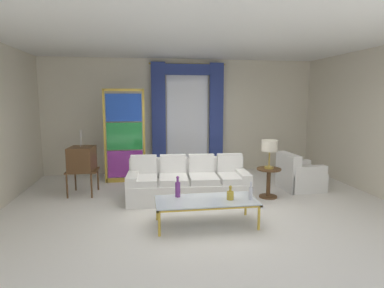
# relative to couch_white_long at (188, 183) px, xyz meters

# --- Properties ---
(ground_plane) EXTENTS (16.00, 16.00, 0.00)m
(ground_plane) POSITION_rel_couch_white_long_xyz_m (0.19, -0.58, -0.31)
(ground_plane) COLOR white
(wall_rear) EXTENTS (8.00, 0.12, 3.00)m
(wall_rear) POSITION_rel_couch_white_long_xyz_m (0.19, 2.48, 1.19)
(wall_rear) COLOR beige
(wall_rear) RESTS_ON ground
(wall_right) EXTENTS (0.12, 7.00, 3.00)m
(wall_right) POSITION_rel_couch_white_long_xyz_m (3.85, 0.02, 1.19)
(wall_right) COLOR beige
(wall_right) RESTS_ON ground
(ceiling_slab) EXTENTS (8.00, 7.60, 0.04)m
(ceiling_slab) POSITION_rel_couch_white_long_xyz_m (0.19, 0.22, 2.71)
(ceiling_slab) COLOR white
(curtained_window) EXTENTS (2.00, 0.17, 2.70)m
(curtained_window) POSITION_rel_couch_white_long_xyz_m (0.33, 2.31, 1.44)
(curtained_window) COLOR white
(curtained_window) RESTS_ON ground
(couch_white_long) EXTENTS (2.39, 1.06, 0.86)m
(couch_white_long) POSITION_rel_couch_white_long_xyz_m (0.00, 0.00, 0.00)
(couch_white_long) COLOR white
(couch_white_long) RESTS_ON ground
(coffee_table) EXTENTS (1.58, 0.71, 0.41)m
(coffee_table) POSITION_rel_couch_white_long_xyz_m (0.09, -1.37, 0.07)
(coffee_table) COLOR silver
(coffee_table) RESTS_ON ground
(bottle_blue_decanter) EXTENTS (0.07, 0.07, 0.29)m
(bottle_blue_decanter) POSITION_rel_couch_white_long_xyz_m (0.78, -1.48, 0.22)
(bottle_blue_decanter) COLOR silver
(bottle_blue_decanter) RESTS_ON coffee_table
(bottle_crystal_tall) EXTENTS (0.11, 0.11, 0.22)m
(bottle_crystal_tall) POSITION_rel_couch_white_long_xyz_m (0.47, -1.42, 0.18)
(bottle_crystal_tall) COLOR gold
(bottle_crystal_tall) RESTS_ON coffee_table
(bottle_amber_squat) EXTENTS (0.08, 0.08, 0.34)m
(bottle_amber_squat) POSITION_rel_couch_white_long_xyz_m (-0.33, -1.16, 0.24)
(bottle_amber_squat) COLOR #753384
(bottle_amber_squat) RESTS_ON coffee_table
(vintage_tv) EXTENTS (0.62, 0.64, 1.35)m
(vintage_tv) POSITION_rel_couch_white_long_xyz_m (-2.11, 0.63, 0.42)
(vintage_tv) COLOR brown
(vintage_tv) RESTS_ON ground
(armchair_white) EXTENTS (0.85, 0.85, 0.80)m
(armchair_white) POSITION_rel_couch_white_long_xyz_m (2.49, 0.29, -0.02)
(armchair_white) COLOR white
(armchair_white) RESTS_ON ground
(stained_glass_divider) EXTENTS (0.95, 0.05, 2.20)m
(stained_glass_divider) POSITION_rel_couch_white_long_xyz_m (-1.29, 1.49, 0.75)
(stained_glass_divider) COLOR gold
(stained_glass_divider) RESTS_ON ground
(peacock_figurine) EXTENTS (0.44, 0.60, 0.50)m
(peacock_figurine) POSITION_rel_couch_white_long_xyz_m (-0.78, 1.04, -0.09)
(peacock_figurine) COLOR beige
(peacock_figurine) RESTS_ON ground
(round_side_table) EXTENTS (0.48, 0.48, 0.59)m
(round_side_table) POSITION_rel_couch_white_long_xyz_m (1.61, -0.17, 0.05)
(round_side_table) COLOR brown
(round_side_table) RESTS_ON ground
(table_lamp_brass) EXTENTS (0.32, 0.32, 0.57)m
(table_lamp_brass) POSITION_rel_couch_white_long_xyz_m (1.61, -0.17, 0.72)
(table_lamp_brass) COLOR #B29338
(table_lamp_brass) RESTS_ON round_side_table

